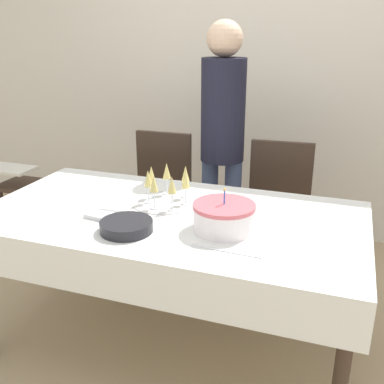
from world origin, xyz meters
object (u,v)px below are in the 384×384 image
(champagne_tray, at_px, (166,187))
(high_chair, at_px, (22,195))
(dining_chair_far_right, at_px, (277,211))
(person_standing, at_px, (223,129))
(birthday_cake, at_px, (224,217))
(plate_stack_main, at_px, (126,226))
(dining_chair_far_left, at_px, (159,196))

(champagne_tray, distance_m, high_chair, 1.46)
(dining_chair_far_right, distance_m, person_standing, 0.63)
(high_chair, bearing_deg, birthday_cake, -21.95)
(champagne_tray, xyz_separation_m, high_chair, (-1.33, 0.46, -0.36))
(birthday_cake, relative_size, person_standing, 0.17)
(person_standing, bearing_deg, dining_chair_far_right, -6.13)
(birthday_cake, distance_m, high_chair, 1.87)
(person_standing, bearing_deg, birthday_cake, -73.66)
(birthday_cake, height_order, champagne_tray, birthday_cake)
(plate_stack_main, bearing_deg, high_chair, 146.94)
(dining_chair_far_left, distance_m, person_standing, 0.66)
(birthday_cake, bearing_deg, champagne_tray, 149.06)
(dining_chair_far_left, xyz_separation_m, plate_stack_main, (0.31, -1.07, 0.27))
(birthday_cake, height_order, plate_stack_main, birthday_cake)
(dining_chair_far_left, xyz_separation_m, high_chair, (-0.99, -0.22, -0.03))
(dining_chair_far_left, bearing_deg, champagne_tray, -63.33)
(dining_chair_far_right, relative_size, high_chair, 1.33)
(dining_chair_far_left, height_order, birthday_cake, birthday_cake)
(high_chair, bearing_deg, person_standing, 10.31)
(champagne_tray, relative_size, plate_stack_main, 1.43)
(dining_chair_far_right, bearing_deg, plate_stack_main, -115.69)
(champagne_tray, bearing_deg, plate_stack_main, -94.65)
(plate_stack_main, bearing_deg, dining_chair_far_right, 64.31)
(dining_chair_far_right, height_order, birthday_cake, birthday_cake)
(plate_stack_main, xyz_separation_m, person_standing, (0.13, 1.11, 0.22))
(birthday_cake, relative_size, plate_stack_main, 1.18)
(dining_chair_far_left, xyz_separation_m, dining_chair_far_right, (0.82, -0.00, 0.00))
(dining_chair_far_left, xyz_separation_m, champagne_tray, (0.34, -0.68, 0.33))
(birthday_cake, relative_size, champagne_tray, 0.83)
(dining_chair_far_left, height_order, champagne_tray, dining_chair_far_left)
(dining_chair_far_right, height_order, plate_stack_main, dining_chair_far_right)
(dining_chair_far_left, bearing_deg, person_standing, 5.38)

